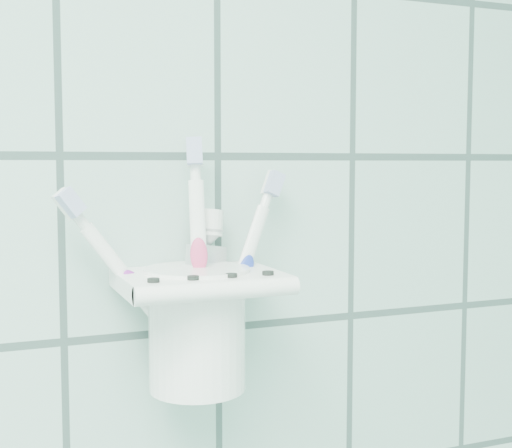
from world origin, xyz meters
TOP-DOWN VIEW (x-y plane):
  - holder_bracket at (0.65, 1.15)m, footprint 0.13×0.11m
  - cup at (0.65, 1.16)m, footprint 0.09×0.09m
  - toothbrush_pink at (0.66, 1.17)m, footprint 0.11×0.03m
  - toothbrush_blue at (0.65, 1.15)m, footprint 0.02×0.04m
  - toothbrush_orange at (0.66, 1.15)m, footprint 0.07×0.04m
  - toothpaste_tube at (0.66, 1.17)m, footprint 0.05×0.04m

SIDE VIEW (x-z plane):
  - cup at x=0.65m, z-range 1.21..1.32m
  - toothpaste_tube at x=0.66m, z-range 1.23..1.37m
  - holder_bracket at x=0.65m, z-range 1.28..1.32m
  - toothbrush_orange at x=0.66m, z-range 1.22..1.41m
  - toothbrush_pink at x=0.66m, z-range 1.23..1.41m
  - toothbrush_blue at x=0.65m, z-range 1.22..1.42m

